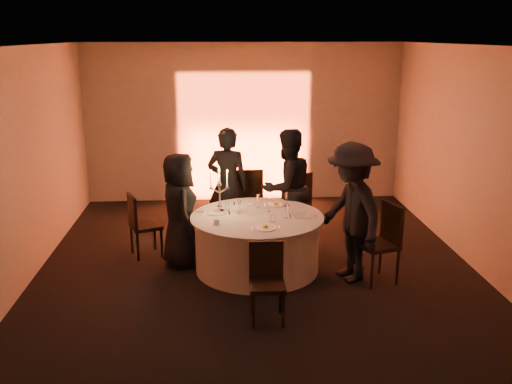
{
  "coord_description": "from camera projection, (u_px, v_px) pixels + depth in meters",
  "views": [
    {
      "loc": [
        -0.52,
        -7.3,
        3.13
      ],
      "look_at": [
        0.0,
        0.2,
        1.05
      ],
      "focal_mm": 40.0,
      "sensor_mm": 36.0,
      "label": 1
    }
  ],
  "objects": [
    {
      "name": "guest_left",
      "position": [
        179.0,
        210.0,
        7.87
      ],
      "size": [
        0.69,
        0.88,
        1.59
      ],
      "primitive_type": "imported",
      "rotation": [
        0.0,
        0.0,
        1.83
      ],
      "color": "black",
      "rests_on": "floor"
    },
    {
      "name": "wine_glass_d",
      "position": [
        287.0,
        208.0,
        7.56
      ],
      "size": [
        0.07,
        0.07,
        0.19
      ],
      "color": "white",
      "rests_on": "banquet_table"
    },
    {
      "name": "guest_back_right",
      "position": [
        287.0,
        188.0,
        8.59
      ],
      "size": [
        1.09,
        1.02,
        1.8
      ],
      "primitive_type": "imported",
      "rotation": [
        0.0,
        0.0,
        -2.64
      ],
      "color": "black",
      "rests_on": "floor"
    },
    {
      "name": "wall_back",
      "position": [
        244.0,
        123.0,
        10.85
      ],
      "size": [
        7.0,
        0.0,
        7.0
      ],
      "primitive_type": "plane",
      "rotation": [
        1.57,
        0.0,
        0.0
      ],
      "color": "#A8A49C",
      "rests_on": "floor"
    },
    {
      "name": "plate_back_right",
      "position": [
        276.0,
        204.0,
        8.15
      ],
      "size": [
        0.35,
        0.24,
        0.08
      ],
      "color": "white",
      "rests_on": "banquet_table"
    },
    {
      "name": "ceiling",
      "position": [
        257.0,
        45.0,
        7.09
      ],
      "size": [
        7.0,
        7.0,
        0.0
      ],
      "primitive_type": "plane",
      "rotation": [
        3.14,
        0.0,
        0.0
      ],
      "color": "white",
      "rests_on": "wall_back"
    },
    {
      "name": "candelabra",
      "position": [
        220.0,
        196.0,
        7.81
      ],
      "size": [
        0.27,
        0.13,
        0.65
      ],
      "color": "silver",
      "rests_on": "banquet_table"
    },
    {
      "name": "floor",
      "position": [
        257.0,
        269.0,
        7.89
      ],
      "size": [
        7.0,
        7.0,
        0.0
      ],
      "primitive_type": "plane",
      "color": "black",
      "rests_on": "ground"
    },
    {
      "name": "banquet_table",
      "position": [
        257.0,
        243.0,
        7.79
      ],
      "size": [
        1.8,
        1.8,
        0.77
      ],
      "color": "black",
      "rests_on": "floor"
    },
    {
      "name": "wine_glass_e",
      "position": [
        258.0,
        199.0,
        8.0
      ],
      "size": [
        0.07,
        0.07,
        0.19
      ],
      "color": "white",
      "rests_on": "banquet_table"
    },
    {
      "name": "wall_front",
      "position": [
        291.0,
        268.0,
        4.12
      ],
      "size": [
        7.0,
        0.0,
        7.0
      ],
      "primitive_type": "plane",
      "rotation": [
        -1.57,
        0.0,
        0.0
      ],
      "color": "#A8A49C",
      "rests_on": "floor"
    },
    {
      "name": "plate_right",
      "position": [
        303.0,
        216.0,
        7.67
      ],
      "size": [
        0.36,
        0.29,
        0.01
      ],
      "color": "white",
      "rests_on": "banquet_table"
    },
    {
      "name": "plate_back_left",
      "position": [
        246.0,
        203.0,
        8.23
      ],
      "size": [
        0.36,
        0.28,
        0.01
      ],
      "color": "white",
      "rests_on": "banquet_table"
    },
    {
      "name": "wall_right",
      "position": [
        478.0,
        160.0,
        7.69
      ],
      "size": [
        0.0,
        7.0,
        7.0
      ],
      "primitive_type": "plane",
      "rotation": [
        1.57,
        0.0,
        -1.57
      ],
      "color": "#A8A49C",
      "rests_on": "floor"
    },
    {
      "name": "tumbler_b",
      "position": [
        227.0,
        206.0,
        7.96
      ],
      "size": [
        0.07,
        0.07,
        0.09
      ],
      "primitive_type": "cylinder",
      "color": "white",
      "rests_on": "banquet_table"
    },
    {
      "name": "plate_left",
      "position": [
        217.0,
        213.0,
        7.79
      ],
      "size": [
        0.36,
        0.25,
        0.01
      ],
      "color": "white",
      "rests_on": "banquet_table"
    },
    {
      "name": "wine_glass_c",
      "position": [
        286.0,
        197.0,
        8.09
      ],
      "size": [
        0.07,
        0.07,
        0.19
      ],
      "color": "white",
      "rests_on": "banquet_table"
    },
    {
      "name": "guest_right",
      "position": [
        351.0,
        212.0,
        7.35
      ],
      "size": [
        1.01,
        1.33,
        1.83
      ],
      "primitive_type": "imported",
      "rotation": [
        0.0,
        0.0,
        -1.26
      ],
      "color": "black",
      "rests_on": "floor"
    },
    {
      "name": "plate_front",
      "position": [
        266.0,
        227.0,
        7.18
      ],
      "size": [
        0.36,
        0.27,
        0.08
      ],
      "color": "white",
      "rests_on": "banquet_table"
    },
    {
      "name": "uplighter_fixture",
      "position": [
        245.0,
        201.0,
        10.95
      ],
      "size": [
        0.25,
        0.12,
        0.1
      ],
      "primitive_type": "cube",
      "color": "black",
      "rests_on": "floor"
    },
    {
      "name": "chair_back_right",
      "position": [
        296.0,
        199.0,
        9.17
      ],
      "size": [
        0.59,
        0.59,
        1.02
      ],
      "rotation": [
        0.0,
        0.0,
        -2.71
      ],
      "color": "black",
      "rests_on": "floor"
    },
    {
      "name": "chair_left",
      "position": [
        140.0,
        222.0,
        8.22
      ],
      "size": [
        0.53,
        0.53,
        0.93
      ],
      "rotation": [
        0.0,
        0.0,
        1.95
      ],
      "color": "black",
      "rests_on": "floor"
    },
    {
      "name": "wine_glass_a",
      "position": [
        239.0,
        204.0,
        7.75
      ],
      "size": [
        0.07,
        0.07,
        0.19
      ],
      "color": "white",
      "rests_on": "banquet_table"
    },
    {
      "name": "chair_back_left",
      "position": [
        248.0,
        196.0,
        9.28
      ],
      "size": [
        0.47,
        0.47,
        1.06
      ],
      "rotation": [
        0.0,
        0.0,
        3.13
      ],
      "color": "black",
      "rests_on": "floor"
    },
    {
      "name": "tumbler_a",
      "position": [
        273.0,
        219.0,
        7.42
      ],
      "size": [
        0.07,
        0.07,
        0.09
      ],
      "primitive_type": "cylinder",
      "color": "white",
      "rests_on": "banquet_table"
    },
    {
      "name": "guest_back_left",
      "position": [
        228.0,
        184.0,
        8.84
      ],
      "size": [
        0.74,
        0.59,
        1.78
      ],
      "primitive_type": "imported",
      "rotation": [
        0.0,
        0.0,
        2.86
      ],
      "color": "black",
      "rests_on": "floor"
    },
    {
      "name": "coffee_cup",
      "position": [
        217.0,
        222.0,
        7.35
      ],
      "size": [
        0.11,
        0.11,
        0.07
      ],
      "color": "white",
      "rests_on": "banquet_table"
    },
    {
      "name": "wall_left",
      "position": [
        23.0,
        167.0,
        7.29
      ],
      "size": [
        0.0,
        7.0,
        7.0
      ],
      "primitive_type": "plane",
      "rotation": [
        1.57,
        0.0,
        1.57
      ],
      "color": "#A8A49C",
      "rests_on": "floor"
    },
    {
      "name": "chair_right",
      "position": [
        383.0,
        238.0,
        7.39
      ],
      "size": [
        0.57,
        0.57,
        1.04
      ],
      "rotation": [
        0.0,
        0.0,
        -1.26
      ],
      "color": "black",
      "rests_on": "floor"
    },
    {
      "name": "wine_glass_b",
      "position": [
        269.0,
        202.0,
        7.84
      ],
      "size": [
        0.07,
        0.07,
        0.19
      ],
      "color": "white",
      "rests_on": "banquet_table"
    },
    {
      "name": "chair_front",
      "position": [
        267.0,
        277.0,
        6.41
      ],
      "size": [
        0.39,
        0.39,
        0.89
      ],
      "rotation": [
        0.0,
        0.0,
        -0.01
      ],
      "color": "black",
      "rests_on": "floor"
    }
  ]
}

